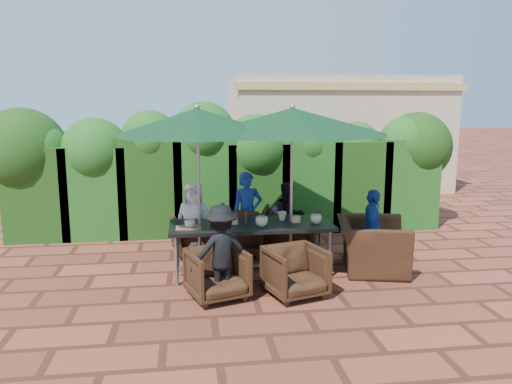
{
  "coord_description": "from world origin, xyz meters",
  "views": [
    {
      "loc": [
        -0.82,
        -7.19,
        2.48
      ],
      "look_at": [
        0.23,
        0.4,
        1.11
      ],
      "focal_mm": 35.0,
      "sensor_mm": 36.0,
      "label": 1
    }
  ],
  "objects": [
    {
      "name": "chair_near_left",
      "position": [
        -0.48,
        -1.1,
        0.36
      ],
      "size": [
        0.86,
        0.83,
        0.71
      ],
      "primitive_type": "imported",
      "rotation": [
        0.0,
        0.0,
        0.32
      ],
      "color": "black",
      "rests_on": "ground"
    },
    {
      "name": "adult_far_mid",
      "position": [
        0.14,
        0.77,
        0.69
      ],
      "size": [
        0.53,
        0.45,
        1.37
      ],
      "primitive_type": "imported",
      "rotation": [
        0.0,
        0.0,
        0.09
      ],
      "color": "#1C3C98",
      "rests_on": "ground"
    },
    {
      "name": "ketchup_bottle",
      "position": [
        -0.15,
        -0.2,
        0.83
      ],
      "size": [
        0.04,
        0.04,
        0.17
      ],
      "primitive_type": "cylinder",
      "color": "#B20C0A",
      "rests_on": "dining_table"
    },
    {
      "name": "dining_table",
      "position": [
        0.08,
        -0.21,
        0.68
      ],
      "size": [
        2.36,
        0.9,
        0.75
      ],
      "color": "black",
      "rests_on": "ground"
    },
    {
      "name": "number_block_right",
      "position": [
        0.74,
        -0.23,
        0.8
      ],
      "size": [
        0.12,
        0.06,
        0.1
      ],
      "primitive_type": "cube",
      "color": "tan",
      "rests_on": "dining_table"
    },
    {
      "name": "building",
      "position": [
        3.5,
        6.99,
        1.61
      ],
      "size": [
        6.2,
        3.08,
        3.2
      ],
      "color": "beige",
      "rests_on": "ground"
    },
    {
      "name": "adult_near_left",
      "position": [
        -0.42,
        -1.07,
        0.61
      ],
      "size": [
        0.84,
        0.54,
        1.22
      ],
      "primitive_type": "imported",
      "rotation": [
        0.0,
        0.0,
        3.39
      ],
      "color": "black",
      "rests_on": "ground"
    },
    {
      "name": "ground",
      "position": [
        0.0,
        0.0,
        0.0
      ],
      "size": [
        80.0,
        80.0,
        0.0
      ],
      "primitive_type": "plane",
      "color": "brown",
      "rests_on": "ground"
    },
    {
      "name": "adult_far_right",
      "position": [
        0.84,
        0.82,
        0.59
      ],
      "size": [
        0.64,
        0.49,
        1.18
      ],
      "primitive_type": "imported",
      "rotation": [
        0.0,
        0.0,
        0.28
      ],
      "color": "black",
      "rests_on": "ground"
    },
    {
      "name": "adult_far_left",
      "position": [
        -0.74,
        0.69,
        0.62
      ],
      "size": [
        0.7,
        0.54,
        1.24
      ],
      "primitive_type": "imported",
      "rotation": [
        0.0,
        0.0,
        -0.33
      ],
      "color": "white",
      "rests_on": "ground"
    },
    {
      "name": "cup_b",
      "position": [
        -0.49,
        -0.17,
        0.81
      ],
      "size": [
        0.14,
        0.14,
        0.13
      ],
      "primitive_type": "imported",
      "color": "beige",
      "rests_on": "dining_table"
    },
    {
      "name": "chair_far_mid",
      "position": [
        0.05,
        0.83,
        0.43
      ],
      "size": [
        1.02,
        0.98,
        0.87
      ],
      "primitive_type": "imported",
      "rotation": [
        0.0,
        0.0,
        2.88
      ],
      "color": "black",
      "rests_on": "ground"
    },
    {
      "name": "chair_far_left",
      "position": [
        -0.71,
        0.85,
        0.36
      ],
      "size": [
        0.82,
        0.78,
        0.72
      ],
      "primitive_type": "imported",
      "rotation": [
        0.0,
        0.0,
        3.34
      ],
      "color": "black",
      "rests_on": "ground"
    },
    {
      "name": "adult_end_right",
      "position": [
        1.9,
        -0.23,
        0.61
      ],
      "size": [
        0.57,
        0.79,
        1.21
      ],
      "primitive_type": "imported",
      "rotation": [
        0.0,
        0.0,
        1.24
      ],
      "color": "#1C3C98",
      "rests_on": "ground"
    },
    {
      "name": "sauce_bottle",
      "position": [
        0.0,
        -0.19,
        0.83
      ],
      "size": [
        0.04,
        0.04,
        0.17
      ],
      "primitive_type": "cylinder",
      "color": "#4C230C",
      "rests_on": "dining_table"
    },
    {
      "name": "child_left",
      "position": [
        -0.31,
        0.86,
        0.4
      ],
      "size": [
        0.29,
        0.24,
        0.8
      ],
      "primitive_type": "imported",
      "rotation": [
        0.0,
        0.0,
        -0.02
      ],
      "color": "#D94C99",
      "rests_on": "ground"
    },
    {
      "name": "number_block_left",
      "position": [
        -0.18,
        -0.21,
        0.8
      ],
      "size": [
        0.12,
        0.06,
        0.1
      ],
      "primitive_type": "cube",
      "color": "tan",
      "rests_on": "dining_table"
    },
    {
      "name": "umbrella_left",
      "position": [
        -0.67,
        -0.24,
        2.21
      ],
      "size": [
        2.38,
        2.38,
        2.46
      ],
      "color": "gray",
      "rests_on": "ground"
    },
    {
      "name": "cup_c",
      "position": [
        0.21,
        -0.37,
        0.82
      ],
      "size": [
        0.18,
        0.18,
        0.14
      ],
      "primitive_type": "imported",
      "color": "beige",
      "rests_on": "dining_table"
    },
    {
      "name": "cup_d",
      "position": [
        0.56,
        -0.04,
        0.81
      ],
      "size": [
        0.13,
        0.13,
        0.13
      ],
      "primitive_type": "imported",
      "color": "beige",
      "rests_on": "dining_table"
    },
    {
      "name": "pedestrian_b",
      "position": [
        2.63,
        4.32,
        0.91
      ],
      "size": [
        0.9,
        0.57,
        1.81
      ],
      "primitive_type": "imported",
      "rotation": [
        0.0,
        0.0,
        3.09
      ],
      "color": "#D94C99",
      "rests_on": "ground"
    },
    {
      "name": "chair_near_right",
      "position": [
        0.53,
        -1.15,
        0.36
      ],
      "size": [
        0.85,
        0.83,
        0.71
      ],
      "primitive_type": "imported",
      "rotation": [
        0.0,
        0.0,
        0.3
      ],
      "color": "black",
      "rests_on": "ground"
    },
    {
      "name": "chair_end_right",
      "position": [
        1.89,
        -0.29,
        0.5
      ],
      "size": [
        1.0,
        1.29,
        1.0
      ],
      "primitive_type": "imported",
      "rotation": [
        0.0,
        0.0,
        1.33
      ],
      "color": "black",
      "rests_on": "ground"
    },
    {
      "name": "pedestrian_a",
      "position": [
        1.61,
        4.33,
        0.77
      ],
      "size": [
        1.52,
        1.01,
        1.54
      ],
      "primitive_type": "imported",
      "rotation": [
        0.0,
        0.0,
        2.76
      ],
      "color": "green",
      "rests_on": "ground"
    },
    {
      "name": "chair_far_right",
      "position": [
        0.89,
        0.65,
        0.4
      ],
      "size": [
        1.01,
        0.98,
        0.81
      ],
      "primitive_type": "imported",
      "rotation": [
        0.0,
        0.0,
        2.73
      ],
      "color": "black",
      "rests_on": "ground"
    },
    {
      "name": "child_right",
      "position": [
        0.62,
        0.77,
        0.39
      ],
      "size": [
        0.34,
        0.31,
        0.78
      ],
      "primitive_type": "imported",
      "rotation": [
        0.0,
        0.0,
        -0.36
      ],
      "color": "#8550AD",
      "rests_on": "ground"
    },
    {
      "name": "umbrella_right",
      "position": [
        0.68,
        -0.14,
        2.21
      ],
      "size": [
        2.87,
        2.87,
        2.46
      ],
      "color": "gray",
      "rests_on": "ground"
    },
    {
      "name": "cup_e",
      "position": [
        1.01,
        -0.32,
        0.81
      ],
      "size": [
        0.16,
        0.16,
        0.13
      ],
      "primitive_type": "imported",
      "color": "beige",
      "rests_on": "dining_table"
    },
    {
      "name": "serving_tray",
      "position": [
        -0.83,
        -0.34,
        0.76
      ],
      "size": [
        0.35,
        0.25,
        0.02
      ],
      "primitive_type": "cube",
      "color": "#8D6644",
      "rests_on": "dining_table"
    },
    {
      "name": "pedestrian_c",
      "position": [
        3.1,
        4.18,
        0.8
      ],
      "size": [
        1.11,
        0.7,
        1.6
      ],
      "primitive_type": "imported",
      "rotation": [
        0.0,
        0.0,
        2.9
      ],
      "color": "#939199",
      "rests_on": "ground"
    },
    {
      "name": "hedge_wall",
      "position": [
        -0.25,
        2.32,
        1.31
      ],
      "size": [
        9.1,
        1.6,
        2.51
      ],
      "color": "#19320D",
      "rests_on": "ground"
    },
    {
      "name": "cup_a",
      "position": [
        -0.81,
        -0.32,
        0.81
      ],
      "size": [
        0.15,
        0.15,
        0.12
      ],
      "primitive_type": "imported",
      "color": "beige",
      "rests_on": "dining_table"
    }
  ]
}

